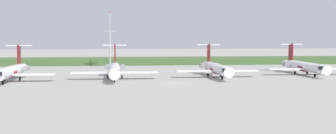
{
  "coord_description": "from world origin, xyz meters",
  "views": [
    {
      "loc": [
        -13.37,
        -110.49,
        11.66
      ],
      "look_at": [
        0.0,
        14.68,
        3.0
      ],
      "focal_mm": 49.6,
      "sensor_mm": 36.0,
      "label": 1
    }
  ],
  "objects_px": {
    "regional_jet_nearest": "(11,71)",
    "antenna_mast": "(110,44)",
    "regional_jet_third": "(216,68)",
    "regional_jet_second": "(115,69)",
    "regional_jet_fourth": "(304,66)"
  },
  "relations": [
    {
      "from": "regional_jet_nearest",
      "to": "antenna_mast",
      "type": "distance_m",
      "value": 52.78
    },
    {
      "from": "regional_jet_nearest",
      "to": "regional_jet_third",
      "type": "distance_m",
      "value": 54.53
    },
    {
      "from": "regional_jet_second",
      "to": "antenna_mast",
      "type": "height_order",
      "value": "antenna_mast"
    },
    {
      "from": "regional_jet_nearest",
      "to": "antenna_mast",
      "type": "bearing_deg",
      "value": 62.55
    },
    {
      "from": "regional_jet_nearest",
      "to": "regional_jet_second",
      "type": "distance_m",
      "value": 26.47
    },
    {
      "from": "regional_jet_second",
      "to": "regional_jet_third",
      "type": "relative_size",
      "value": 1.0
    },
    {
      "from": "regional_jet_nearest",
      "to": "antenna_mast",
      "type": "relative_size",
      "value": 1.55
    },
    {
      "from": "regional_jet_second",
      "to": "regional_jet_fourth",
      "type": "height_order",
      "value": "same"
    },
    {
      "from": "regional_jet_third",
      "to": "antenna_mast",
      "type": "distance_m",
      "value": 50.52
    },
    {
      "from": "regional_jet_third",
      "to": "antenna_mast",
      "type": "relative_size",
      "value": 1.55
    },
    {
      "from": "regional_jet_nearest",
      "to": "regional_jet_fourth",
      "type": "height_order",
      "value": "same"
    },
    {
      "from": "regional_jet_third",
      "to": "antenna_mast",
      "type": "height_order",
      "value": "antenna_mast"
    },
    {
      "from": "regional_jet_second",
      "to": "regional_jet_third",
      "type": "height_order",
      "value": "same"
    },
    {
      "from": "regional_jet_nearest",
      "to": "regional_jet_fourth",
      "type": "relative_size",
      "value": 1.0
    },
    {
      "from": "regional_jet_fourth",
      "to": "regional_jet_nearest",
      "type": "bearing_deg",
      "value": -172.12
    }
  ]
}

